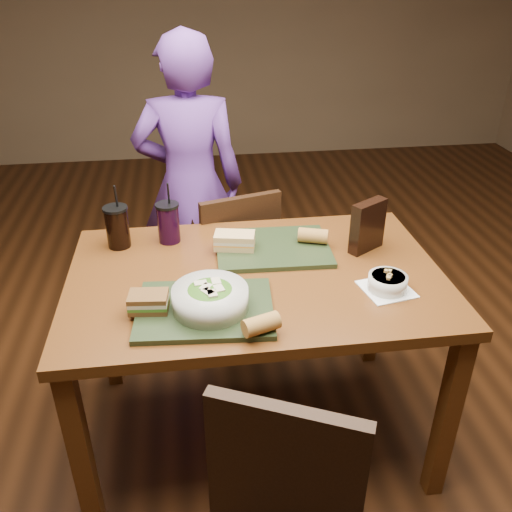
# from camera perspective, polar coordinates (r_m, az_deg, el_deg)

# --- Properties ---
(ground) EXTENTS (6.00, 6.00, 0.00)m
(ground) POSITION_cam_1_polar(r_m,az_deg,el_deg) (2.36, 0.00, -17.62)
(ground) COLOR #381C0B
(ground) RESTS_ON ground
(dining_table) EXTENTS (1.30, 0.85, 0.75)m
(dining_table) POSITION_cam_1_polar(r_m,az_deg,el_deg) (1.94, 0.00, -4.15)
(dining_table) COLOR #5A3012
(dining_table) RESTS_ON ground
(chair_far) EXTENTS (0.45, 0.45, 0.84)m
(chair_far) POSITION_cam_1_polar(r_m,az_deg,el_deg) (2.51, -1.73, -0.82)
(chair_far) COLOR black
(chair_far) RESTS_ON ground
(diner) EXTENTS (0.55, 0.38, 1.46)m
(diner) POSITION_cam_1_polar(r_m,az_deg,el_deg) (2.70, -6.96, 7.34)
(diner) COLOR #5E3187
(diner) RESTS_ON ground
(tray_near) EXTENTS (0.44, 0.35, 0.02)m
(tray_near) POSITION_cam_1_polar(r_m,az_deg,el_deg) (1.70, -5.38, -5.62)
(tray_near) COLOR #212D17
(tray_near) RESTS_ON dining_table
(tray_far) EXTENTS (0.43, 0.34, 0.02)m
(tray_far) POSITION_cam_1_polar(r_m,az_deg,el_deg) (2.03, 1.79, 0.86)
(tray_far) COLOR #212D17
(tray_far) RESTS_ON dining_table
(salad_bowl) EXTENTS (0.23, 0.23, 0.08)m
(salad_bowl) POSITION_cam_1_polar(r_m,az_deg,el_deg) (1.66, -4.85, -4.33)
(salad_bowl) COLOR silver
(salad_bowl) RESTS_ON tray_near
(soup_bowl) EXTENTS (0.18, 0.18, 0.06)m
(soup_bowl) POSITION_cam_1_polar(r_m,az_deg,el_deg) (1.83, 13.68, -2.70)
(soup_bowl) COLOR white
(soup_bowl) RESTS_ON dining_table
(sandwich_near) EXTENTS (0.13, 0.09, 0.06)m
(sandwich_near) POSITION_cam_1_polar(r_m,az_deg,el_deg) (1.69, -11.24, -4.75)
(sandwich_near) COLOR #593819
(sandwich_near) RESTS_ON tray_near
(sandwich_far) EXTENTS (0.16, 0.11, 0.06)m
(sandwich_far) POSITION_cam_1_polar(r_m,az_deg,el_deg) (2.00, -2.27, 1.63)
(sandwich_far) COLOR tan
(sandwich_far) RESTS_ON tray_far
(baguette_near) EXTENTS (0.12, 0.09, 0.05)m
(baguette_near) POSITION_cam_1_polar(r_m,az_deg,el_deg) (1.57, 0.55, -7.19)
(baguette_near) COLOR #AD7533
(baguette_near) RESTS_ON tray_near
(baguette_far) EXTENTS (0.12, 0.09, 0.06)m
(baguette_far) POSITION_cam_1_polar(r_m,az_deg,el_deg) (2.05, 6.03, 2.13)
(baguette_far) COLOR #AD7533
(baguette_far) RESTS_ON tray_far
(cup_cola) EXTENTS (0.09, 0.09, 0.25)m
(cup_cola) POSITION_cam_1_polar(r_m,az_deg,el_deg) (2.09, -14.39, 3.02)
(cup_cola) COLOR black
(cup_cola) RESTS_ON dining_table
(cup_berry) EXTENTS (0.09, 0.09, 0.24)m
(cup_berry) POSITION_cam_1_polar(r_m,az_deg,el_deg) (2.09, -9.20, 3.51)
(cup_berry) COLOR black
(cup_berry) RESTS_ON dining_table
(chip_bag) EXTENTS (0.15, 0.12, 0.19)m
(chip_bag) POSITION_cam_1_polar(r_m,az_deg,el_deg) (2.04, 11.67, 3.11)
(chip_bag) COLOR black
(chip_bag) RESTS_ON dining_table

